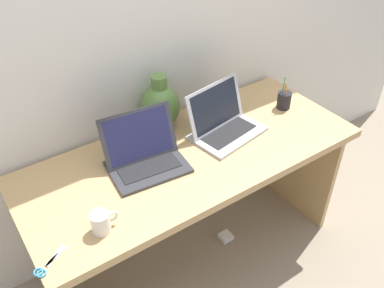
{
  "coord_description": "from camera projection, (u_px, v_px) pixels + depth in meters",
  "views": [
    {
      "loc": [
        -0.87,
        -1.26,
        1.96
      ],
      "look_at": [
        0.0,
        0.0,
        0.8
      ],
      "focal_mm": 38.98,
      "sensor_mm": 36.0,
      "label": 1
    }
  ],
  "objects": [
    {
      "name": "ground_plane",
      "position": [
        192.0,
        253.0,
        2.41
      ],
      "size": [
        6.0,
        6.0,
        0.0
      ],
      "primitive_type": "plane",
      "color": "gray"
    },
    {
      "name": "back_wall",
      "position": [
        146.0,
        34.0,
        1.92
      ],
      "size": [
        4.4,
        0.04,
        2.4
      ],
      "primitive_type": "cube",
      "color": "silver",
      "rests_on": "ground"
    },
    {
      "name": "desk",
      "position": [
        192.0,
        177.0,
        2.05
      ],
      "size": [
        1.62,
        0.67,
        0.75
      ],
      "color": "tan",
      "rests_on": "ground"
    },
    {
      "name": "laptop_left",
      "position": [
        144.0,
        152.0,
        1.85
      ],
      "size": [
        0.36,
        0.29,
        0.24
      ],
      "color": "#333338",
      "rests_on": "desk"
    },
    {
      "name": "laptop_right",
      "position": [
        222.0,
        121.0,
        2.05
      ],
      "size": [
        0.39,
        0.3,
        0.24
      ],
      "color": "#B2B2B7",
      "rests_on": "desk"
    },
    {
      "name": "green_vase",
      "position": [
        160.0,
        105.0,
        2.06
      ],
      "size": [
        0.19,
        0.19,
        0.28
      ],
      "color": "#5B843D",
      "rests_on": "desk"
    },
    {
      "name": "coffee_mug",
      "position": [
        101.0,
        222.0,
        1.55
      ],
      "size": [
        0.11,
        0.07,
        0.09
      ],
      "color": "white",
      "rests_on": "desk"
    },
    {
      "name": "pen_cup",
      "position": [
        284.0,
        100.0,
        2.24
      ],
      "size": [
        0.07,
        0.07,
        0.18
      ],
      "color": "black",
      "rests_on": "desk"
    },
    {
      "name": "scissors",
      "position": [
        46.0,
        267.0,
        1.44
      ],
      "size": [
        0.14,
        0.1,
        0.01
      ],
      "color": "#B7B7BC",
      "rests_on": "desk"
    },
    {
      "name": "power_brick",
      "position": [
        226.0,
        237.0,
        2.49
      ],
      "size": [
        0.07,
        0.07,
        0.03
      ],
      "primitive_type": "cube",
      "color": "white",
      "rests_on": "ground"
    }
  ]
}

